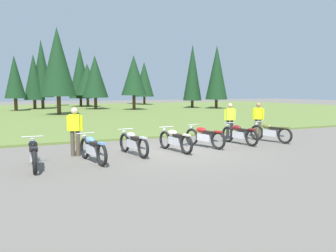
# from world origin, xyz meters

# --- Properties ---
(ground_plane) EXTENTS (140.00, 140.00, 0.00)m
(ground_plane) POSITION_xyz_m (0.00, 0.00, 0.00)
(ground_plane) COLOR #605B54
(grass_moorland) EXTENTS (80.00, 44.00, 0.10)m
(grass_moorland) POSITION_xyz_m (0.00, 25.61, 0.05)
(grass_moorland) COLOR #5B7033
(grass_moorland) RESTS_ON ground
(forest_treeline) EXTENTS (40.40, 26.10, 9.12)m
(forest_treeline) POSITION_xyz_m (2.58, 32.74, 4.41)
(forest_treeline) COLOR #47331E
(forest_treeline) RESTS_ON ground
(motorcycle_black) EXTENTS (0.62, 2.10, 0.88)m
(motorcycle_black) POSITION_xyz_m (-4.89, -0.70, 0.44)
(motorcycle_black) COLOR black
(motorcycle_black) RESTS_ON ground
(motorcycle_sky_blue) EXTENTS (0.66, 2.09, 0.88)m
(motorcycle_sky_blue) POSITION_xyz_m (-3.16, -0.55, 0.44)
(motorcycle_sky_blue) COLOR black
(motorcycle_sky_blue) RESTS_ON ground
(motorcycle_silver) EXTENTS (0.64, 2.09, 0.88)m
(motorcycle_silver) POSITION_xyz_m (-1.60, 0.05, 0.44)
(motorcycle_silver) COLOR black
(motorcycle_silver) RESTS_ON ground
(motorcycle_cream) EXTENTS (0.65, 2.09, 0.88)m
(motorcycle_cream) POSITION_xyz_m (0.03, 0.06, 0.44)
(motorcycle_cream) COLOR black
(motorcycle_cream) RESTS_ON ground
(motorcycle_red) EXTENTS (0.82, 2.04, 0.88)m
(motorcycle_red) POSITION_xyz_m (1.50, 0.41, 0.44)
(motorcycle_red) COLOR black
(motorcycle_red) RESTS_ON ground
(motorcycle_maroon) EXTENTS (0.64, 2.09, 0.88)m
(motorcycle_maroon) POSITION_xyz_m (3.25, 0.47, 0.44)
(motorcycle_maroon) COLOR black
(motorcycle_maroon) RESTS_ON ground
(motorcycle_olive) EXTENTS (0.79, 2.05, 0.88)m
(motorcycle_olive) POSITION_xyz_m (4.89, 0.42, 0.44)
(motorcycle_olive) COLOR black
(motorcycle_olive) RESTS_ON ground
(rider_checking_bike) EXTENTS (0.50, 0.36, 1.67)m
(rider_checking_bike) POSITION_xyz_m (3.85, 1.98, 0.95)
(rider_checking_bike) COLOR black
(rider_checking_bike) RESTS_ON ground
(rider_with_back_turned) EXTENTS (0.51, 0.35, 1.67)m
(rider_with_back_turned) POSITION_xyz_m (-3.46, 0.72, 0.95)
(rider_with_back_turned) COLOR #4C4233
(rider_with_back_turned) RESTS_ON ground
(rider_near_row_end) EXTENTS (0.41, 0.42, 1.67)m
(rider_near_row_end) POSITION_xyz_m (5.37, 1.79, 0.95)
(rider_near_row_end) COLOR #4C4233
(rider_near_row_end) RESTS_ON ground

